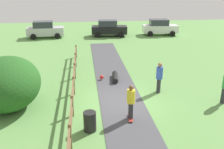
{
  "coord_description": "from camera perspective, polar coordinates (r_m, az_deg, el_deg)",
  "views": [
    {
      "loc": [
        -1.94,
        -12.25,
        6.15
      ],
      "look_at": [
        -0.32,
        1.63,
        1.0
      ],
      "focal_mm": 40.15,
      "sensor_mm": 36.0,
      "label": 1
    }
  ],
  "objects": [
    {
      "name": "bush_large",
      "position": [
        13.7,
        -22.72,
        -1.91
      ],
      "size": [
        3.28,
        3.94,
        2.71
      ],
      "primitive_type": "ellipsoid",
      "color": "#23561E",
      "rests_on": "ground_plane"
    },
    {
      "name": "parked_car_black",
      "position": [
        30.69,
        -0.7,
        10.49
      ],
      "size": [
        4.33,
        2.29,
        1.92
      ],
      "color": "black",
      "rests_on": "ground_plane"
    },
    {
      "name": "asphalt_path",
      "position": [
        13.84,
        2.12,
        -6.13
      ],
      "size": [
        2.4,
        28.0,
        0.02
      ],
      "primitive_type": "cube",
      "color": "#47474C",
      "rests_on": "ground_plane"
    },
    {
      "name": "ground_plane",
      "position": [
        13.84,
        2.12,
        -6.17
      ],
      "size": [
        60.0,
        60.0,
        0.0
      ],
      "primitive_type": "plane",
      "color": "#60934C"
    },
    {
      "name": "wooden_fence",
      "position": [
        13.44,
        -8.9,
        -4.12
      ],
      "size": [
        0.12,
        18.12,
        1.1
      ],
      "color": "brown",
      "rests_on": "ground_plane"
    },
    {
      "name": "trash_bin",
      "position": [
        11.15,
        -5.07,
        -10.6
      ],
      "size": [
        0.56,
        0.56,
        0.9
      ],
      "primitive_type": "cylinder",
      "color": "black",
      "rests_on": "ground_plane"
    },
    {
      "name": "bystander_blue",
      "position": [
        14.85,
        10.73,
        -0.35
      ],
      "size": [
        0.51,
        0.51,
        1.84
      ],
      "color": "#2D2D33",
      "rests_on": "ground_plane"
    },
    {
      "name": "skater_fallen",
      "position": [
        16.74,
        0.45,
        -0.59
      ],
      "size": [
        1.28,
        1.58,
        0.36
      ],
      "color": "black",
      "rests_on": "asphalt_path"
    },
    {
      "name": "parked_car_silver",
      "position": [
        30.84,
        -15.02,
        9.87
      ],
      "size": [
        4.29,
        2.18,
        1.92
      ],
      "color": "#B7B7BC",
      "rests_on": "ground_plane"
    },
    {
      "name": "skater_riding",
      "position": [
        11.74,
        4.32,
        -5.93
      ],
      "size": [
        0.42,
        0.82,
        1.74
      ],
      "color": "#B23326",
      "rests_on": "asphalt_path"
    },
    {
      "name": "parked_car_white",
      "position": [
        31.95,
        10.82,
        10.53
      ],
      "size": [
        4.33,
        2.28,
        1.92
      ],
      "color": "silver",
      "rests_on": "ground_plane"
    }
  ]
}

